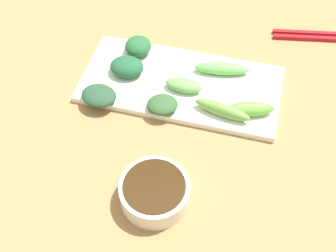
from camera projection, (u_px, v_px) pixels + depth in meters
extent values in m
cube|color=#9B7348|center=(179.00, 123.00, 0.73)|extent=(2.10, 2.10, 0.02)
cylinder|color=silver|center=(152.00, 192.00, 0.62)|extent=(0.10, 0.10, 0.04)
cylinder|color=#33210D|center=(152.00, 189.00, 0.61)|extent=(0.09, 0.09, 0.02)
cube|color=white|center=(181.00, 84.00, 0.76)|extent=(0.17, 0.35, 0.01)
ellipsoid|color=#245C32|center=(138.00, 46.00, 0.79)|extent=(0.06, 0.06, 0.03)
ellipsoid|color=#66B240|center=(250.00, 109.00, 0.71)|extent=(0.05, 0.09, 0.02)
ellipsoid|color=#67A855|center=(184.00, 85.00, 0.74)|extent=(0.03, 0.07, 0.02)
ellipsoid|color=#264931|center=(100.00, 94.00, 0.73)|extent=(0.06, 0.07, 0.02)
ellipsoid|color=#2F562D|center=(162.00, 105.00, 0.71)|extent=(0.06, 0.06, 0.02)
ellipsoid|color=#6AA446|center=(222.00, 110.00, 0.71)|extent=(0.04, 0.10, 0.02)
ellipsoid|color=#1F5435|center=(127.00, 67.00, 0.76)|extent=(0.05, 0.06, 0.03)
ellipsoid|color=#64B755|center=(222.00, 69.00, 0.76)|extent=(0.04, 0.10, 0.02)
cube|color=#B1131D|center=(332.00, 39.00, 0.84)|extent=(0.05, 0.23, 0.01)
cube|color=#B1131D|center=(331.00, 34.00, 0.85)|extent=(0.05, 0.23, 0.01)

